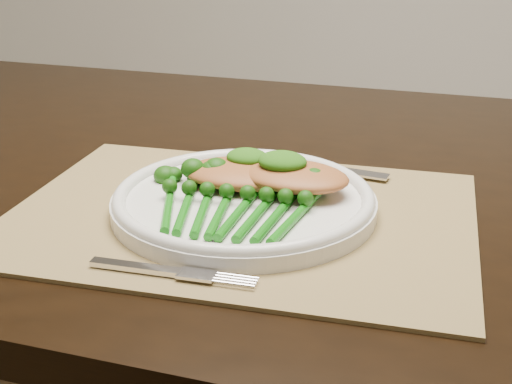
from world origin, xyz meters
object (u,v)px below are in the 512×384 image
(dinner_plate, at_px, (244,200))
(chicken_fillet_left, at_px, (241,174))
(placemat, at_px, (241,215))
(broccolini_bundle, at_px, (232,208))

(dinner_plate, bearing_deg, chicken_fillet_left, 115.69)
(placemat, distance_m, chicken_fillet_left, 0.05)
(placemat, xyz_separation_m, broccolini_bundle, (0.00, -0.04, 0.02))
(dinner_plate, xyz_separation_m, broccolini_bundle, (0.00, -0.04, 0.01))
(chicken_fillet_left, bearing_deg, placemat, -76.34)
(placemat, height_order, broccolini_bundle, broccolini_bundle)
(chicken_fillet_left, xyz_separation_m, broccolini_bundle, (0.02, -0.08, -0.01))
(dinner_plate, bearing_deg, broccolini_bundle, -84.60)
(placemat, height_order, chicken_fillet_left, chicken_fillet_left)
(placemat, xyz_separation_m, dinner_plate, (0.00, 0.01, 0.02))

